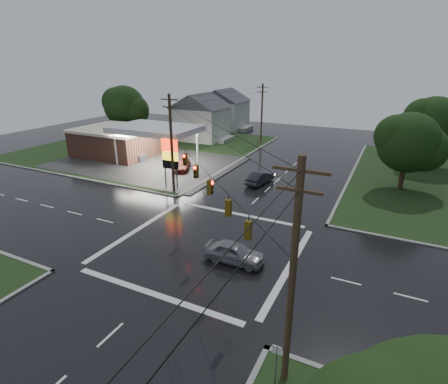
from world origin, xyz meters
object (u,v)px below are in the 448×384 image
at_px(utility_pole_se, 292,277).
at_px(tree_ne_far, 434,123).
at_px(utility_pole_n, 262,113).
at_px(pylon_sign, 170,155).
at_px(gas_station, 124,140).
at_px(house_near, 201,116).
at_px(car_pump, 182,165).
at_px(utility_pole_nw, 172,143).
at_px(house_far, 224,108).
at_px(car_crossing, 234,252).
at_px(car_north, 260,177).
at_px(tree_nw_behind, 125,106).
at_px(tree_ne_near, 410,143).

height_order(utility_pole_se, tree_ne_far, utility_pole_se).
bearing_deg(utility_pole_n, pylon_sign, -92.08).
relative_size(gas_station, tree_ne_far, 2.67).
xyz_separation_m(house_near, car_pump, (7.73, -18.90, -3.69)).
bearing_deg(tree_ne_far, utility_pole_nw, -137.41).
xyz_separation_m(utility_pole_nw, utility_pole_se, (19.00, -19.00, 0.00)).
bearing_deg(house_near, house_far, 94.76).
bearing_deg(utility_pole_nw, gas_station, 147.77).
distance_m(gas_station, car_crossing, 35.50).
distance_m(house_near, car_north, 27.64).
bearing_deg(pylon_sign, house_far, 106.98).
xyz_separation_m(gas_station, house_far, (3.73, 28.30, 1.86)).
distance_m(utility_pole_n, tree_ne_far, 26.96).
xyz_separation_m(gas_station, car_north, (24.08, -3.09, -1.78)).
bearing_deg(car_north, tree_ne_far, -127.43).
relative_size(utility_pole_nw, car_crossing, 2.39).
bearing_deg(pylon_sign, car_crossing, -40.59).
relative_size(gas_station, utility_pole_nw, 2.38).
xyz_separation_m(utility_pole_nw, car_north, (7.91, 7.11, -4.95)).
bearing_deg(tree_ne_far, utility_pole_n, 171.45).
distance_m(utility_pole_n, car_crossing, 41.33).
relative_size(utility_pole_se, house_near, 1.00).
relative_size(tree_nw_behind, car_north, 2.15).
xyz_separation_m(tree_ne_near, car_north, (-15.73, -5.38, -4.79)).
xyz_separation_m(tree_ne_near, car_crossing, (-11.10, -23.09, -4.78)).
relative_size(gas_station, tree_ne_near, 2.92).
distance_m(tree_nw_behind, car_crossing, 48.54).
bearing_deg(car_north, utility_pole_se, 122.74).
bearing_deg(car_north, utility_pole_n, -59.98).
xyz_separation_m(pylon_sign, car_north, (8.91, 6.11, -3.24)).
distance_m(utility_pole_n, car_pump, 21.75).
bearing_deg(house_near, car_north, -45.04).
xyz_separation_m(utility_pole_se, house_far, (-31.45, 57.50, -1.32)).
bearing_deg(tree_ne_near, car_pump, -169.87).
bearing_deg(car_north, pylon_sign, 44.18).
xyz_separation_m(utility_pole_nw, tree_ne_near, (23.64, 12.49, -0.16)).
bearing_deg(car_pump, car_crossing, -71.53).
height_order(house_near, house_far, same).
bearing_deg(utility_pole_n, car_north, -69.71).
height_order(house_far, car_crossing, house_far).
bearing_deg(tree_ne_near, tree_nw_behind, 170.53).
bearing_deg(car_pump, utility_pole_se, -72.81).
distance_m(pylon_sign, tree_nw_behind, 30.49).
relative_size(utility_pole_nw, tree_ne_near, 1.22).
distance_m(tree_ne_near, car_pump, 28.22).
height_order(gas_station, car_north, gas_station).
bearing_deg(tree_nw_behind, utility_pole_se, -42.34).
xyz_separation_m(house_near, tree_ne_far, (38.10, -2.01, 1.77)).
height_order(pylon_sign, house_far, house_far).
distance_m(tree_nw_behind, car_pump, 24.92).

